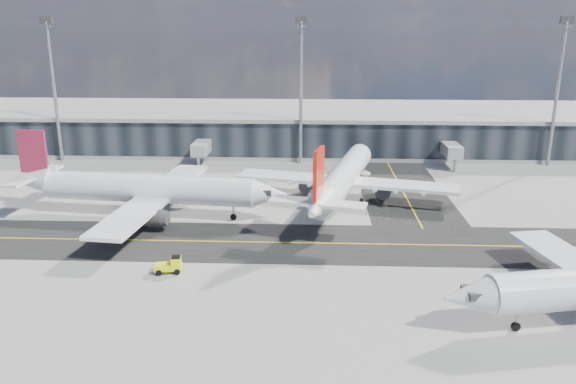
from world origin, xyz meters
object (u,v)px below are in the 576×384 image
at_px(service_van, 360,172).
at_px(airliner_af, 145,189).
at_px(baggage_tug, 171,265).
at_px(airliner_redtail, 343,178).

bearing_deg(service_van, airliner_af, -175.71).
distance_m(baggage_tug, service_van, 51.33).
bearing_deg(airliner_af, baggage_tug, 29.21).
xyz_separation_m(airliner_af, baggage_tug, (8.48, -19.76, -3.18)).
xyz_separation_m(airliner_redtail, baggage_tug, (-21.04, -27.29, -3.16)).
distance_m(airliner_af, airliner_redtail, 30.47).
bearing_deg(airliner_af, service_van, 132.44).
distance_m(airliner_redtail, service_van, 18.22).
bearing_deg(baggage_tug, service_van, 141.45).
bearing_deg(baggage_tug, airliner_af, -165.84).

